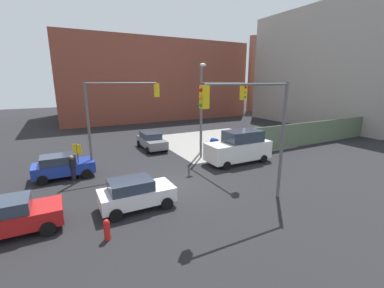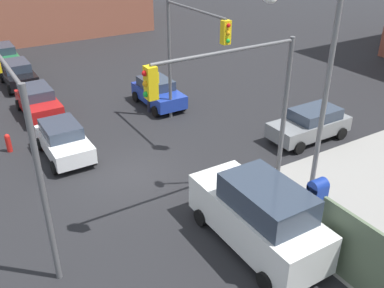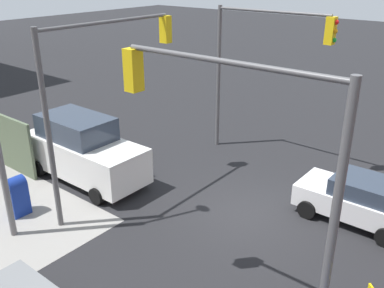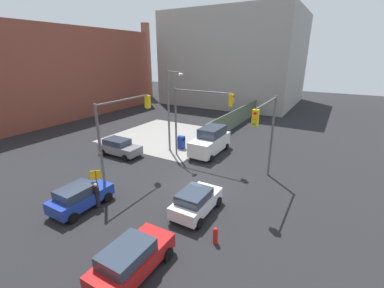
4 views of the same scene
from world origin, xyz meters
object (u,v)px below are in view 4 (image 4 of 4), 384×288
Objects in this scene: traffic_signal_se_corner at (267,126)px; coupe_gray at (119,147)px; sedan_blue at (80,196)px; coupe_red at (132,259)px; pedestrian_crossing at (97,195)px; coupe_white at (196,201)px; smokestack at (147,62)px; van_white_delivery at (211,141)px; street_lamp_corner at (170,106)px; fire_hydrant at (215,235)px; mailbox_blue at (181,142)px; traffic_signal_ne_corner at (197,111)px; traffic_signal_nw_corner at (122,125)px.

traffic_signal_se_corner reaches higher than coupe_gray.
sedan_blue is 6.89m from coupe_red.
coupe_white is at bearing 131.56° from pedestrian_crossing.
sedan_blue is at bearing -146.27° from smokestack.
smokestack is 38.25m from van_white_delivery.
street_lamp_corner reaches higher than coupe_gray.
traffic_signal_se_corner is 1.66× the size of sedan_blue.
coupe_gray reaches higher than fire_hydrant.
van_white_delivery reaches higher than coupe_gray.
coupe_white is 10.42m from van_white_delivery.
coupe_red and coupe_gray have the same top height.
coupe_red is at bearing 166.52° from traffic_signal_se_corner.
pedestrian_crossing is (-12.35, 2.00, -0.38)m from van_white_delivery.
smokestack is at bearing 49.86° from traffic_signal_se_corner.
smokestack is 36.30m from mailbox_blue.
smokestack is at bearing 43.09° from fire_hydrant.
smokestack is 47.71m from coupe_white.
mailbox_blue is 12.06m from pedestrian_crossing.
street_lamp_corner is 5.59× the size of mailbox_blue.
pedestrian_crossing reaches higher than sedan_blue.
smokestack is 1.96× the size of street_lamp_corner.
traffic_signal_se_corner is 6.91× the size of fire_hydrant.
traffic_signal_ne_corner is (2.04, 6.76, 0.03)m from traffic_signal_se_corner.
coupe_white is (3.25, -6.66, -0.00)m from sedan_blue.
smokestack is 10.95× the size of mailbox_blue.
coupe_red is 15.13m from coupe_gray.
traffic_signal_se_corner is 10.30m from street_lamp_corner.
traffic_signal_ne_corner is 14.33m from coupe_red.
fire_hydrant is 8.98m from sedan_blue.
street_lamp_corner is at bearing 7.40° from traffic_signal_nw_corner.
coupe_red is 6.33m from pedestrian_crossing.
traffic_signal_nw_corner is at bearing 83.79° from coupe_white.
traffic_signal_nw_corner is at bearing -176.69° from mailbox_blue.
smokestack is at bearing 36.88° from traffic_signal_nw_corner.
street_lamp_corner reaches higher than pedestrian_crossing.
van_white_delivery is (8.99, -2.70, -3.35)m from traffic_signal_nw_corner.
traffic_signal_se_corner is 1.58× the size of coupe_red.
van_white_delivery is at bearing 13.37° from coupe_red.
coupe_white is 0.71× the size of van_white_delivery.
coupe_white is (1.86, 2.21, 0.36)m from fire_hydrant.
coupe_red is (-13.20, -4.09, -3.81)m from traffic_signal_ne_corner.
smokestack is 46.15m from sedan_blue.
street_lamp_corner is at bearing 43.94° from fire_hydrant.
smokestack is at bearing -128.03° from pedestrian_crossing.
street_lamp_corner is at bearing 42.39° from coupe_white.
coupe_white is 0.89× the size of coupe_gray.
pedestrian_crossing is at bearing -143.56° from coupe_gray.
coupe_white is at bearing -158.63° from van_white_delivery.
traffic_signal_nw_corner is at bearing 73.58° from fire_hydrant.
coupe_red is at bearing -109.58° from sedan_blue.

